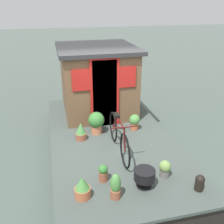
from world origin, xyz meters
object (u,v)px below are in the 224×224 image
at_px(potted_plant_ivy, 82,188).
at_px(potted_plant_sage, 165,168).
at_px(potted_plant_basil, 81,132).
at_px(potted_plant_geranium, 103,173).
at_px(bicycle, 119,136).
at_px(mooring_bollard, 200,182).
at_px(potted_plant_rosemary, 134,121).
at_px(charcoal_grill, 145,175).
at_px(houseboat_cabin, 97,80).
at_px(potted_plant_thyme, 96,122).
at_px(potted_plant_lavender, 116,187).

relative_size(potted_plant_ivy, potted_plant_sage, 1.20).
bearing_deg(potted_plant_basil, potted_plant_geranium, -172.91).
bearing_deg(bicycle, mooring_bollard, -145.13).
xyz_separation_m(potted_plant_basil, potted_plant_rosemary, (0.18, -1.36, 0.02)).
distance_m(bicycle, mooring_bollard, 1.82).
bearing_deg(potted_plant_sage, charcoal_grill, 110.96).
relative_size(houseboat_cabin, bicycle, 1.28).
relative_size(potted_plant_rosemary, potted_plant_thyme, 0.73).
xyz_separation_m(potted_plant_lavender, potted_plant_sage, (0.32, -1.01, -0.04)).
xyz_separation_m(houseboat_cabin, potted_plant_sage, (-3.30, -0.62, -0.76)).
height_order(potted_plant_rosemary, charcoal_grill, potted_plant_rosemary).
bearing_deg(potted_plant_basil, potted_plant_lavender, -171.50).
bearing_deg(potted_plant_geranium, potted_plant_rosemary, -33.47).
relative_size(potted_plant_rosemary, charcoal_grill, 1.08).
height_order(houseboat_cabin, bicycle, houseboat_cabin).
bearing_deg(potted_plant_ivy, potted_plant_basil, -6.51).
relative_size(potted_plant_ivy, charcoal_grill, 1.07).
xyz_separation_m(potted_plant_ivy, potted_plant_thyme, (2.11, -0.62, 0.12)).
distance_m(potted_plant_rosemary, charcoal_grill, 2.14).
bearing_deg(charcoal_grill, potted_plant_rosemary, -13.61).
bearing_deg(potted_plant_sage, potted_plant_basil, 37.33).
relative_size(potted_plant_basil, charcoal_grill, 1.13).
bearing_deg(potted_plant_basil, bicycle, -135.57).
height_order(potted_plant_rosemary, potted_plant_lavender, potted_plant_lavender).
height_order(houseboat_cabin, potted_plant_thyme, houseboat_cabin).
bearing_deg(mooring_bollard, houseboat_cabin, 15.44).
bearing_deg(potted_plant_lavender, potted_plant_sage, -72.49).
bearing_deg(potted_plant_lavender, houseboat_cabin, -6.15).
distance_m(houseboat_cabin, potted_plant_thyme, 1.53).
height_order(potted_plant_thyme, potted_plant_lavender, potted_plant_thyme).
bearing_deg(charcoal_grill, potted_plant_sage, -69.04).
height_order(potted_plant_ivy, potted_plant_lavender, potted_plant_lavender).
distance_m(potted_plant_geranium, charcoal_grill, 0.74).
height_order(potted_plant_basil, potted_plant_rosemary, potted_plant_basil).
distance_m(potted_plant_ivy, potted_plant_sage, 1.54).
xyz_separation_m(houseboat_cabin, potted_plant_geranium, (-3.15, 0.50, -0.77)).
distance_m(houseboat_cabin, potted_plant_sage, 3.44).
bearing_deg(potted_plant_basil, potted_plant_rosemary, -82.40).
relative_size(houseboat_cabin, charcoal_grill, 5.97).
bearing_deg(potted_plant_lavender, potted_plant_thyme, -2.54).
height_order(bicycle, potted_plant_lavender, bicycle).
bearing_deg(mooring_bollard, bicycle, 34.87).
distance_m(bicycle, potted_plant_sage, 1.19).
bearing_deg(potted_plant_sage, potted_plant_lavender, 107.51).
bearing_deg(bicycle, potted_plant_geranium, 149.21).
distance_m(bicycle, potted_plant_geranium, 1.02).
distance_m(potted_plant_ivy, potted_plant_thyme, 2.21).
bearing_deg(bicycle, potted_plant_rosemary, -35.86).
xyz_separation_m(potted_plant_ivy, charcoal_grill, (0.00, -1.07, 0.05)).
height_order(potted_plant_ivy, potted_plant_thyme, potted_plant_thyme).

